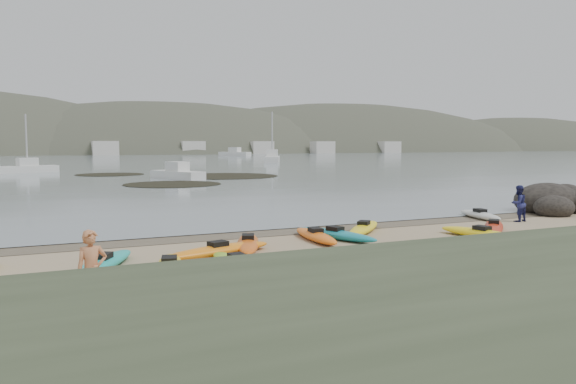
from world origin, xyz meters
name	(u,v)px	position (x,y,z in m)	size (l,w,h in m)	color
ground	(288,229)	(0.00, 0.00, 0.00)	(600.00, 600.00, 0.00)	tan
wet_sand	(291,230)	(0.00, -0.30, 0.00)	(60.00, 60.00, 0.00)	brown
water	(52,150)	(0.00, 300.00, 0.01)	(1200.00, 1200.00, 0.00)	slate
kayaks	(310,241)	(-0.90, -3.74, 0.17)	(22.09, 8.61, 0.34)	#F0F114
person_west	(92,271)	(-8.22, -8.39, 0.85)	(0.62, 0.41, 1.69)	#CE8052
person_east	(518,203)	(10.13, -2.21, 0.80)	(0.78, 0.61, 1.61)	navy
rock_cluster	(559,207)	(14.96, -0.29, 0.24)	(5.26, 3.86, 1.76)	black
kelp_mats	(185,178)	(4.44, 34.34, 0.03)	(19.63, 24.69, 0.04)	black
moored_boats	(113,159)	(3.55, 82.75, 0.59)	(93.42, 95.02, 1.28)	silver
far_hills	(173,193)	(39.38, 193.97, -15.93)	(550.00, 135.00, 80.00)	#384235
far_town	(93,148)	(6.00, 145.00, 2.00)	(199.00, 5.00, 4.00)	beige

